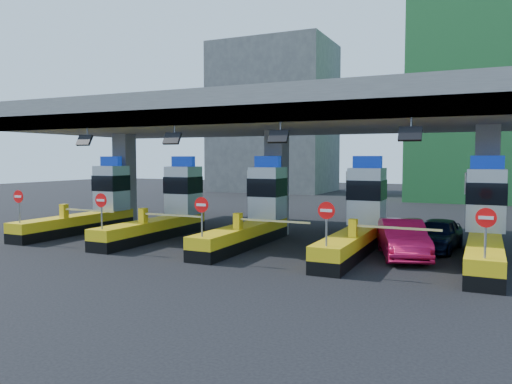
% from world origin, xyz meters
% --- Properties ---
extents(ground, '(120.00, 120.00, 0.00)m').
position_xyz_m(ground, '(0.00, 0.00, 0.00)').
color(ground, black).
rests_on(ground, ground).
extents(toll_canopy, '(28.00, 12.09, 7.00)m').
position_xyz_m(toll_canopy, '(0.00, 2.87, 6.13)').
color(toll_canopy, slate).
rests_on(toll_canopy, ground).
extents(toll_lane_far_left, '(4.43, 8.00, 4.16)m').
position_xyz_m(toll_lane_far_left, '(-10.00, 0.28, 1.40)').
color(toll_lane_far_left, black).
rests_on(toll_lane_far_left, ground).
extents(toll_lane_left, '(4.43, 8.00, 4.16)m').
position_xyz_m(toll_lane_left, '(-5.00, 0.28, 1.40)').
color(toll_lane_left, black).
rests_on(toll_lane_left, ground).
extents(toll_lane_center, '(4.43, 8.00, 4.16)m').
position_xyz_m(toll_lane_center, '(0.00, 0.28, 1.40)').
color(toll_lane_center, black).
rests_on(toll_lane_center, ground).
extents(toll_lane_right, '(4.43, 8.00, 4.16)m').
position_xyz_m(toll_lane_right, '(5.00, 0.28, 1.40)').
color(toll_lane_right, black).
rests_on(toll_lane_right, ground).
extents(toll_lane_far_right, '(4.43, 8.00, 4.16)m').
position_xyz_m(toll_lane_far_right, '(10.00, 0.28, 1.40)').
color(toll_lane_far_right, black).
rests_on(toll_lane_far_right, ground).
extents(bg_building_concrete, '(14.00, 10.00, 18.00)m').
position_xyz_m(bg_building_concrete, '(-14.00, 36.00, 9.00)').
color(bg_building_concrete, '#4C4C49').
rests_on(bg_building_concrete, ground).
extents(van, '(2.18, 4.35, 1.42)m').
position_xyz_m(van, '(8.10, 1.90, 0.71)').
color(van, black).
rests_on(van, ground).
extents(red_car, '(2.94, 4.95, 1.54)m').
position_xyz_m(red_car, '(6.94, -0.37, 0.77)').
color(red_car, '#C10E3F').
rests_on(red_car, ground).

